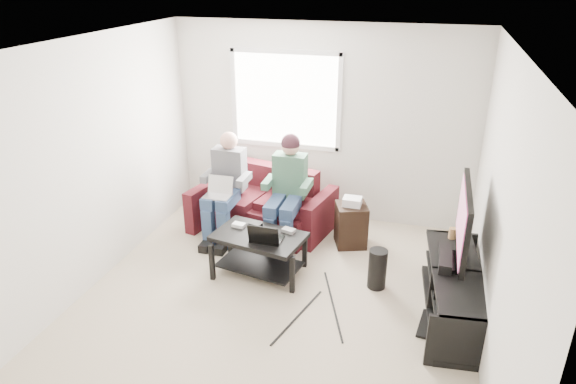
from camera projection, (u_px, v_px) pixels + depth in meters
The scene contains 26 objects.
floor at pixel (272, 306), 5.28m from camera, with size 4.50×4.50×0.00m, color #B9A98F.
ceiling at pixel (268, 47), 4.23m from camera, with size 4.50×4.50×0.00m, color white.
wall_back at pixel (322, 125), 6.73m from camera, with size 4.50×4.50×0.00m, color silver.
wall_front at pixel (143, 351), 2.78m from camera, with size 4.50×4.50×0.00m, color silver.
wall_left at pixel (85, 169), 5.26m from camera, with size 4.50×4.50×0.00m, color silver.
wall_right at pixel (500, 217), 4.25m from camera, with size 4.50×4.50×0.00m, color silver.
window at pixel (285, 100), 6.72m from camera, with size 1.48×0.04×1.28m.
sofa at pixel (264, 207), 6.75m from camera, with size 1.88×1.08×0.80m.
person_left at pixel (225, 182), 6.43m from camera, with size 0.40×0.71×1.33m.
person_right at pixel (287, 184), 6.22m from camera, with size 0.40×0.71×1.37m.
laptop_silver at pixel (218, 192), 6.23m from camera, with size 0.32×0.22×0.24m, color silver, non-canonical shape.
coffee_table at pixel (259, 245), 5.72m from camera, with size 1.07×0.77×0.49m.
laptop_black at pixel (267, 230), 5.52m from camera, with size 0.34×0.24×0.24m, color black, non-canonical shape.
controller_a at pixel (239, 225), 5.83m from camera, with size 0.14×0.09×0.04m, color silver.
controller_b at pixel (256, 225), 5.84m from camera, with size 0.14×0.09×0.04m, color black.
controller_c at pixel (289, 230), 5.71m from camera, with size 0.14×0.09×0.04m, color gray.
tv_stand at pixel (453, 295), 5.06m from camera, with size 0.63×1.64×0.53m.
tv at pixel (463, 222), 4.85m from camera, with size 0.12×1.10×0.81m.
soundbar at pixel (445, 258), 5.04m from camera, with size 0.12×0.50×0.10m, color black.
drink_cup at pixel (452, 233), 5.49m from camera, with size 0.08×0.08×0.12m, color #A07445.
console_white at pixel (455, 313), 4.68m from camera, with size 0.30×0.22×0.06m, color silver.
console_grey at pixel (454, 272), 5.29m from camera, with size 0.34×0.26×0.08m, color gray.
console_black at pixel (455, 291), 4.99m from camera, with size 0.38×0.30×0.07m, color black.
subwoofer at pixel (377, 269), 5.51m from camera, with size 0.20×0.20×0.45m, color black.
keyboard_floor at pixel (427, 324), 4.99m from camera, with size 0.15×0.44×0.02m, color black.
end_table at pixel (351, 224), 6.35m from camera, with size 0.36×0.36×0.64m.
Camera 1 is at (1.36, -4.14, 3.21)m, focal length 32.00 mm.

